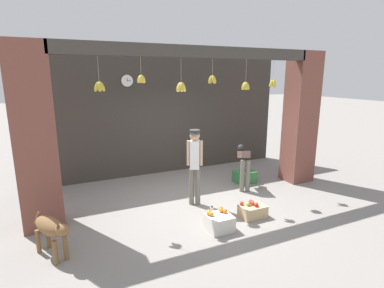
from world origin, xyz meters
name	(u,v)px	position (x,y,z in m)	size (l,w,h in m)	color
ground_plane	(199,203)	(0.00, 0.00, 0.00)	(60.00, 60.00, 0.00)	gray
shop_back_wall	(161,115)	(0.00, 2.49, 1.70)	(7.51, 0.12, 3.39)	#38332D
shop_pillar_left	(36,139)	(-3.11, 0.30, 1.70)	(0.70, 0.60, 3.39)	brown
shop_pillar_right	(300,118)	(3.11, 0.30, 1.70)	(0.70, 0.60, 3.39)	brown
storefront_awning	(197,55)	(0.00, 0.12, 3.22)	(5.61, 0.30, 0.94)	#3D3833
dog	(51,228)	(-2.97, -0.88, 0.49)	(0.60, 0.93, 0.72)	brown
shopkeeper	(195,161)	(-0.11, -0.01, 1.00)	(0.31, 0.31, 1.68)	#6B665B
worker_stooping	(244,162)	(1.42, 0.36, 0.69)	(0.47, 0.77, 1.04)	#6B665B
fruit_crate_oranges	(219,222)	(-0.17, -1.22, 0.15)	(0.45, 0.43, 0.37)	silver
fruit_crate_apples	(252,210)	(0.71, -1.04, 0.14)	(0.51, 0.36, 0.32)	tan
produce_box_green	(245,176)	(1.71, 0.72, 0.15)	(0.53, 0.43, 0.31)	#387A42
water_bottle	(212,212)	(-0.04, -0.69, 0.10)	(0.08, 0.08, 0.22)	silver
wall_clock	(127,81)	(-0.95, 2.41, 2.66)	(0.33, 0.03, 0.33)	black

